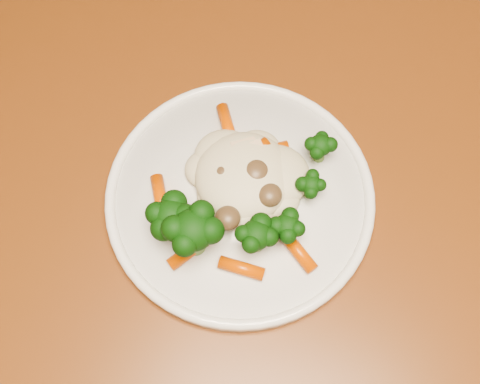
{
  "coord_description": "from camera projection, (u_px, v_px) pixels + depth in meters",
  "views": [
    {
      "loc": [
        -0.11,
        0.04,
        1.27
      ],
      "look_at": [
        -0.17,
        0.27,
        0.77
      ],
      "focal_mm": 45.0,
      "sensor_mm": 36.0,
      "label": 1
    }
  ],
  "objects": [
    {
      "name": "dining_table",
      "position": [
        192.0,
        164.0,
        0.71
      ],
      "size": [
        1.29,
        1.09,
        0.75
      ],
      "rotation": [
        0.0,
        0.0,
        -0.37
      ],
      "color": "brown",
      "rests_on": "ground"
    },
    {
      "name": "meal",
      "position": [
        235.0,
        197.0,
        0.54
      ],
      "size": [
        0.17,
        0.18,
        0.05
      ],
      "color": "beige",
      "rests_on": "plate"
    },
    {
      "name": "plate",
      "position": [
        240.0,
        198.0,
        0.57
      ],
      "size": [
        0.25,
        0.25,
        0.01
      ],
      "primitive_type": "cylinder",
      "color": "white",
      "rests_on": "dining_table"
    }
  ]
}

